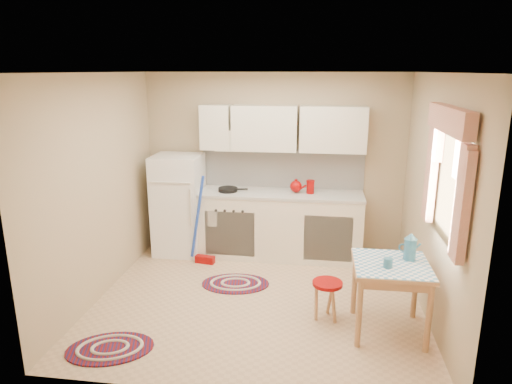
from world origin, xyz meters
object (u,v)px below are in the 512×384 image
base_cabinets (279,226)px  table (389,298)px  fridge (179,205)px  stool (327,300)px

base_cabinets → table: bearing=-54.7°
table → base_cabinets: bearing=125.3°
fridge → stool: size_ratio=3.33×
fridge → base_cabinets: bearing=2.0°
fridge → base_cabinets: fridge is taller
table → stool: 0.63m
base_cabinets → stool: size_ratio=5.36×
table → fridge: bearing=147.1°
base_cabinets → stool: (0.65, -1.62, -0.23)m
base_cabinets → fridge: bearing=-178.0°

